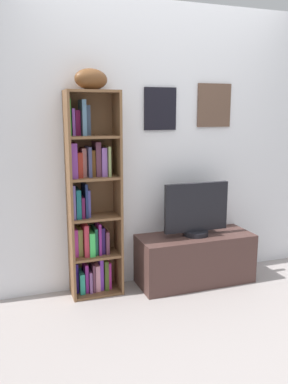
{
  "coord_description": "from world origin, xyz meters",
  "views": [
    {
      "loc": [
        -1.32,
        -2.12,
        1.51
      ],
      "look_at": [
        -0.27,
        0.85,
        0.87
      ],
      "focal_mm": 37.34,
      "sensor_mm": 36.0,
      "label": 1
    }
  ],
  "objects_px": {
    "television": "(196,210)",
    "bookshelf": "(90,203)",
    "football": "(91,79)",
    "tv_stand": "(195,259)"
  },
  "relations": [
    {
      "from": "television",
      "to": "bookshelf",
      "type": "bearing_deg",
      "value": 173.18
    },
    {
      "from": "football",
      "to": "tv_stand",
      "type": "height_order",
      "value": "football"
    },
    {
      "from": "tv_stand",
      "to": "football",
      "type": "bearing_deg",
      "value": 174.66
    },
    {
      "from": "football",
      "to": "television",
      "type": "bearing_deg",
      "value": -5.27
    },
    {
      "from": "bookshelf",
      "to": "television",
      "type": "relative_size",
      "value": 2.85
    },
    {
      "from": "bookshelf",
      "to": "football",
      "type": "bearing_deg",
      "value": -45.39
    },
    {
      "from": "bookshelf",
      "to": "football",
      "type": "height_order",
      "value": "football"
    },
    {
      "from": "bookshelf",
      "to": "television",
      "type": "xyz_separation_m",
      "value": [
        0.91,
        -0.11,
        -0.11
      ]
    },
    {
      "from": "bookshelf",
      "to": "tv_stand",
      "type": "height_order",
      "value": "bookshelf"
    },
    {
      "from": "tv_stand",
      "to": "television",
      "type": "distance_m",
      "value": 0.44
    }
  ]
}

